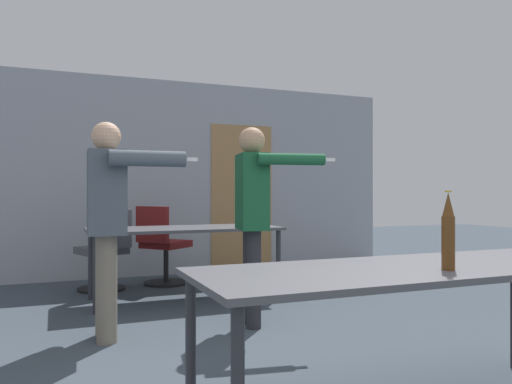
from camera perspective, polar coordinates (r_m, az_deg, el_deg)
The scene contains 8 objects.
back_wall at distance 6.80m, azimuth -10.30°, elevation 1.58°, with size 6.63×0.12×2.60m.
conference_table_near at distance 2.58m, azimuth 17.75°, elevation -9.36°, with size 2.20×0.77×0.74m.
conference_table_far at distance 5.21m, azimuth -8.10°, elevation -4.73°, with size 1.93×0.78×0.74m.
person_left_plaid at distance 4.10m, azimuth -0.29°, elevation -1.48°, with size 0.72×0.65×1.63m.
person_center_tall at distance 3.90m, azimuth -16.55°, elevation -1.98°, with size 0.76×0.73×1.62m.
office_chair_far_right at distance 6.05m, azimuth -10.69°, elevation -6.29°, with size 0.69×0.68×0.94m.
office_chair_near_pushed at distance 5.84m, azimuth -16.91°, elevation -6.73°, with size 0.60×0.65×0.91m.
beer_bottle at distance 2.46m, azimuth 21.12°, elevation -4.36°, with size 0.06×0.06×0.37m.
Camera 1 is at (-1.36, -1.50, 1.09)m, focal length 35.00 mm.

